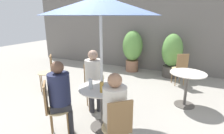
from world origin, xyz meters
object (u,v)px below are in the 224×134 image
Objects in this scene: bistro_chair_2 at (118,125)px; beer_glass_2 at (91,84)px; seated_person_0 at (94,75)px; seated_person_2 at (114,108)px; beer_glass_0 at (113,83)px; cafe_table_far at (187,82)px; beer_glass_3 at (102,87)px; umbrella at (100,6)px; potted_plant_1 at (172,54)px; seated_person_1 at (61,93)px; bistro_chair_4 at (181,66)px; cafe_table_near at (102,97)px; bistro_chair_1 at (52,105)px; bistro_chair_0 at (93,82)px; beer_glass_1 at (102,80)px; potted_plant_0 at (132,48)px; bistro_chair_3 at (48,69)px.

bistro_chair_2 is 5.48× the size of beer_glass_2.
seated_person_2 is at bearing -90.00° from seated_person_0.
seated_person_0 reaches higher than beer_glass_0.
beer_glass_3 is at bearing -125.92° from cafe_table_far.
potted_plant_1 is at bearing 77.74° from umbrella.
umbrella is at bearing -90.00° from seated_person_1.
beer_glass_0 is (-1.10, -1.39, 0.28)m from cafe_table_far.
umbrella reaches higher than seated_person_0.
seated_person_2 reaches higher than bistro_chair_4.
cafe_table_near is at bearing -90.00° from seated_person_1.
bistro_chair_2 is (1.14, -0.05, 0.00)m from bistro_chair_1.
seated_person_0 reaches higher than bistro_chair_4.
bistro_chair_0 is (-1.82, -0.87, 0.01)m from cafe_table_far.
beer_glass_3 is at bearing -62.14° from cafe_table_near.
seated_person_1 is 0.85m from beer_glass_0.
bistro_chair_1 is at bearing -150.74° from beer_glass_3.
cafe_table_far is 2.02m from bistro_chair_0.
bistro_chair_4 is at bearing -143.55° from seated_person_2.
seated_person_1 reaches higher than beer_glass_1.
potted_plant_1 is (0.63, 3.49, -0.09)m from beer_glass_3.
beer_glass_2 is at bearing -100.17° from beer_glass_1.
potted_plant_0 reaches higher than bistro_chair_2.
seated_person_1 is at bearing 9.57° from bistro_chair_3.
bistro_chair_1 reaches higher than beer_glass_3.
potted_plant_1 reaches higher than beer_glass_2.
potted_plant_1 reaches higher than seated_person_1.
potted_plant_0 is at bearing -42.43° from bistro_chair_1.
bistro_chair_4 is at bearing -69.13° from seated_person_1.
bistro_chair_1 is (-0.05, -1.14, 0.00)m from bistro_chair_0.
potted_plant_1 reaches higher than cafe_table_far.
bistro_chair_1 is at bearing 5.59° from bistro_chair_3.
bistro_chair_2 reaches higher than beer_glass_1.
bistro_chair_1 is 0.76× the size of seated_person_2.
bistro_chair_4 is at bearing 79.09° from bistro_chair_3.
bistro_chair_2 is at bearing -90.00° from seated_person_0.
umbrella is (-1.05, -2.64, 1.48)m from bistro_chair_4.
bistro_chair_1 is 0.73× the size of seated_person_0.
bistro_chair_3 reaches higher than cafe_table_near.
seated_person_2 is 7.18× the size of beer_glass_3.
beer_glass_0 is (0.72, -0.52, 0.27)m from bistro_chair_0.
bistro_chair_1 is at bearing -125.49° from beer_glass_1.
bistro_chair_2 is at bearing -73.81° from potted_plant_0.
bistro_chair_0 is 6.63× the size of beer_glass_1.
seated_person_0 reaches higher than bistro_chair_2.
umbrella reaches higher than cafe_table_near.
bistro_chair_3 is at bearing 156.85° from umbrella.
bistro_chair_3 is (-1.48, 1.43, 0.00)m from bistro_chair_1.
cafe_table_near is at bearing -102.26° from potted_plant_1.
bistro_chair_0 is at bearing 119.64° from beer_glass_2.
seated_person_0 is (-1.72, -0.98, 0.20)m from cafe_table_far.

